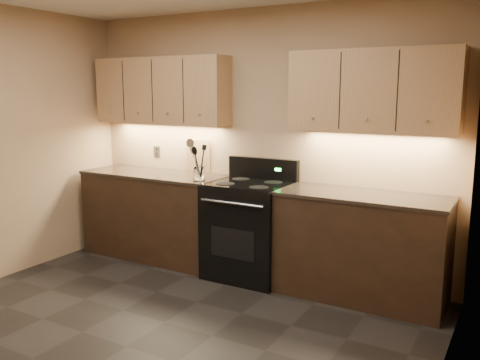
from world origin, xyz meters
TOP-DOWN VIEW (x-y plane):
  - floor at (0.00, 0.00)m, footprint 4.00×4.00m
  - wall_back at (0.00, 2.00)m, footprint 4.00×0.04m
  - wall_right at (2.00, 0.00)m, footprint 0.04×4.00m
  - counter_left at (-1.10, 1.70)m, footprint 1.62×0.62m
  - counter_right at (1.18, 1.70)m, footprint 1.46×0.62m
  - stove at (0.08, 1.68)m, footprint 0.76×0.68m
  - upper_cab_left at (-1.10, 1.85)m, footprint 1.60×0.30m
  - upper_cab_right at (1.18, 1.85)m, footprint 1.44×0.30m
  - outlet_plate at (-1.30, 1.99)m, footprint 0.08×0.01m
  - utensil_crock at (-0.42, 1.55)m, footprint 0.15×0.15m
  - cutting_board at (-0.71, 1.98)m, footprint 0.29×0.08m
  - black_spoon at (-0.42, 1.57)m, footprint 0.07×0.15m
  - black_turner at (-0.40, 1.54)m, footprint 0.11×0.20m
  - steel_spatula at (-0.39, 1.55)m, footprint 0.22×0.12m
  - steel_skimmer at (-0.40, 1.54)m, footprint 0.22×0.11m

SIDE VIEW (x-z plane):
  - floor at x=0.00m, z-range 0.00..0.00m
  - counter_left at x=-1.10m, z-range 0.00..0.93m
  - counter_right at x=1.18m, z-range 0.00..0.93m
  - stove at x=0.08m, z-range -0.09..1.05m
  - utensil_crock at x=-0.42m, z-range 0.92..1.06m
  - cutting_board at x=-0.71m, z-range 0.93..1.29m
  - black_spoon at x=-0.42m, z-range 0.94..1.28m
  - steel_spatula at x=-0.39m, z-range 0.94..1.29m
  - outlet_plate at x=-1.30m, z-range 1.06..1.18m
  - black_turner at x=-0.40m, z-range 0.94..1.31m
  - steel_skimmer at x=-0.40m, z-range 0.94..1.35m
  - wall_back at x=0.00m, z-range 0.00..2.60m
  - wall_right at x=2.00m, z-range 0.00..2.60m
  - upper_cab_left at x=-1.10m, z-range 1.45..2.15m
  - upper_cab_right at x=1.18m, z-range 1.45..2.15m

